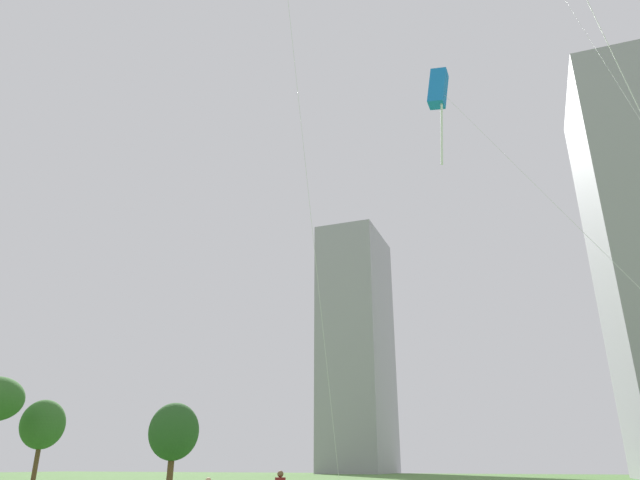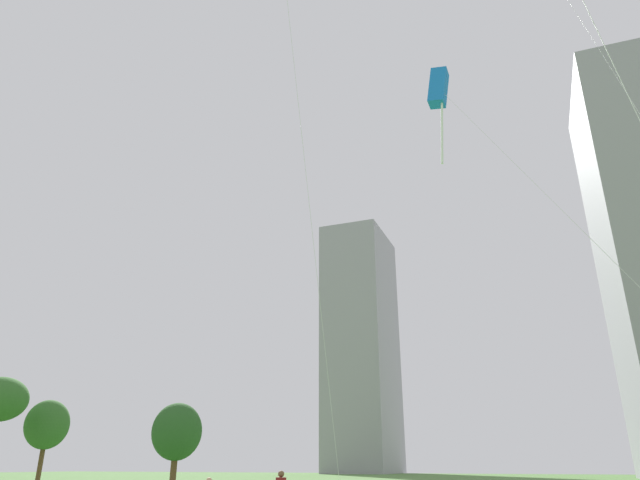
# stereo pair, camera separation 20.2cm
# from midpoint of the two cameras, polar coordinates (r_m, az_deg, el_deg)

# --- Properties ---
(kite_flying_0) EXTENTS (9.41, 6.20, 18.41)m
(kite_flying_0) POSITION_cam_midpoint_polar(r_m,az_deg,el_deg) (26.22, 12.19, 14.67)
(kite_flying_0) COLOR silver
(kite_flying_0) RESTS_ON ground
(park_tree_0) EXTENTS (3.57, 3.57, 7.51)m
(park_tree_0) POSITION_cam_midpoint_polar(r_m,az_deg,el_deg) (44.40, -29.62, -13.95)
(park_tree_0) COLOR brown
(park_tree_0) RESTS_ON ground
(park_tree_1) EXTENTS (3.13, 3.13, 5.70)m
(park_tree_1) POSITION_cam_midpoint_polar(r_m,az_deg,el_deg) (38.68, -14.17, -18.37)
(park_tree_1) COLOR brown
(park_tree_1) RESTS_ON ground
(park_tree_2) EXTENTS (3.07, 3.07, 6.41)m
(park_tree_2) POSITION_cam_midpoint_polar(r_m,az_deg,el_deg) (47.12, -25.85, -16.54)
(park_tree_2) COLOR brown
(park_tree_2) RESTS_ON ground
(distant_highrise_1) EXTENTS (15.71, 22.69, 60.76)m
(distant_highrise_1) POSITION_cam_midpoint_polar(r_m,az_deg,el_deg) (148.27, 4.28, -10.73)
(distant_highrise_1) COLOR #939399
(distant_highrise_1) RESTS_ON ground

